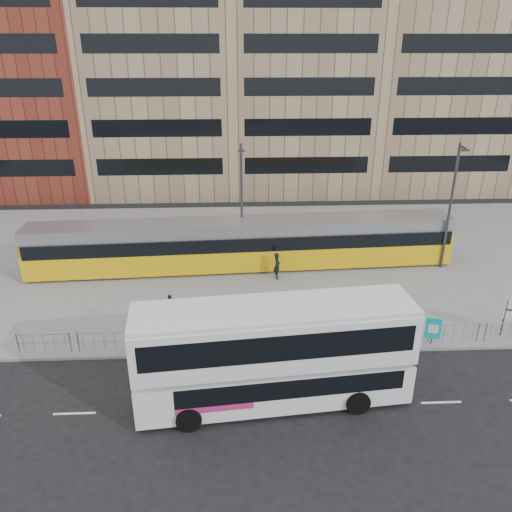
{
  "coord_description": "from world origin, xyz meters",
  "views": [
    {
      "loc": [
        -2.97,
        -21.22,
        14.72
      ],
      "look_at": [
        -1.76,
        6.0,
        2.87
      ],
      "focal_mm": 35.0,
      "sensor_mm": 36.0,
      "label": 1
    }
  ],
  "objects_px": {
    "lamp_post_west": "(242,201)",
    "lamp_post_east": "(451,203)",
    "double_decker_bus": "(274,351)",
    "ad_panel": "(433,329)",
    "traffic_light_west": "(171,315)",
    "tram": "(243,244)",
    "pedestrian": "(277,266)"
  },
  "relations": [
    {
      "from": "double_decker_bus",
      "to": "pedestrian",
      "type": "relative_size",
      "value": 6.62
    },
    {
      "from": "pedestrian",
      "to": "traffic_light_west",
      "type": "height_order",
      "value": "traffic_light_west"
    },
    {
      "from": "pedestrian",
      "to": "tram",
      "type": "bearing_deg",
      "value": 48.07
    },
    {
      "from": "traffic_light_west",
      "to": "lamp_post_east",
      "type": "height_order",
      "value": "lamp_post_east"
    },
    {
      "from": "ad_panel",
      "to": "lamp_post_east",
      "type": "bearing_deg",
      "value": 80.2
    },
    {
      "from": "tram",
      "to": "lamp_post_east",
      "type": "distance_m",
      "value": 14.1
    },
    {
      "from": "tram",
      "to": "lamp_post_west",
      "type": "relative_size",
      "value": 3.44
    },
    {
      "from": "ad_panel",
      "to": "traffic_light_west",
      "type": "relative_size",
      "value": 0.48
    },
    {
      "from": "double_decker_bus",
      "to": "ad_panel",
      "type": "distance_m",
      "value": 9.5
    },
    {
      "from": "tram",
      "to": "lamp_post_east",
      "type": "xyz_separation_m",
      "value": [
        13.76,
        -0.75,
        2.98
      ]
    },
    {
      "from": "double_decker_bus",
      "to": "tram",
      "type": "height_order",
      "value": "double_decker_bus"
    },
    {
      "from": "traffic_light_west",
      "to": "lamp_post_west",
      "type": "xyz_separation_m",
      "value": [
        3.74,
        10.65,
        2.6
      ]
    },
    {
      "from": "double_decker_bus",
      "to": "lamp_post_west",
      "type": "height_order",
      "value": "lamp_post_west"
    },
    {
      "from": "ad_panel",
      "to": "traffic_light_west",
      "type": "xyz_separation_m",
      "value": [
        -13.38,
        0.1,
        1.11
      ]
    },
    {
      "from": "tram",
      "to": "traffic_light_west",
      "type": "distance_m",
      "value": 10.65
    },
    {
      "from": "lamp_post_west",
      "to": "lamp_post_east",
      "type": "xyz_separation_m",
      "value": [
        13.8,
        -1.45,
        0.11
      ]
    },
    {
      "from": "lamp_post_west",
      "to": "lamp_post_east",
      "type": "height_order",
      "value": "lamp_post_east"
    },
    {
      "from": "double_decker_bus",
      "to": "lamp_post_east",
      "type": "distance_m",
      "value": 18.44
    },
    {
      "from": "pedestrian",
      "to": "lamp_post_east",
      "type": "relative_size",
      "value": 0.21
    },
    {
      "from": "tram",
      "to": "traffic_light_west",
      "type": "height_order",
      "value": "tram"
    },
    {
      "from": "traffic_light_west",
      "to": "lamp_post_east",
      "type": "distance_m",
      "value": 19.99
    },
    {
      "from": "double_decker_bus",
      "to": "lamp_post_west",
      "type": "distance_m",
      "value": 14.81
    },
    {
      "from": "tram",
      "to": "ad_panel",
      "type": "relative_size",
      "value": 19.44
    },
    {
      "from": "traffic_light_west",
      "to": "lamp_post_east",
      "type": "relative_size",
      "value": 0.36
    },
    {
      "from": "ad_panel",
      "to": "lamp_post_west",
      "type": "xyz_separation_m",
      "value": [
        -9.63,
        10.76,
        3.71
      ]
    },
    {
      "from": "traffic_light_west",
      "to": "lamp_post_east",
      "type": "bearing_deg",
      "value": 3.78
    },
    {
      "from": "double_decker_bus",
      "to": "ad_panel",
      "type": "height_order",
      "value": "double_decker_bus"
    },
    {
      "from": "ad_panel",
      "to": "lamp_post_west",
      "type": "distance_m",
      "value": 14.91
    },
    {
      "from": "ad_panel",
      "to": "tram",
      "type": "bearing_deg",
      "value": 147.97
    },
    {
      "from": "double_decker_bus",
      "to": "traffic_light_west",
      "type": "relative_size",
      "value": 3.86
    },
    {
      "from": "ad_panel",
      "to": "pedestrian",
      "type": "bearing_deg",
      "value": 146.55
    },
    {
      "from": "double_decker_bus",
      "to": "pedestrian",
      "type": "xyz_separation_m",
      "value": [
        1.17,
        11.99,
        -1.49
      ]
    }
  ]
}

